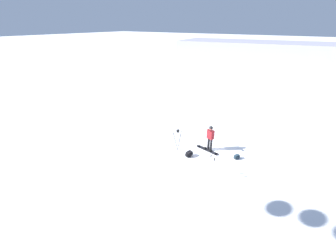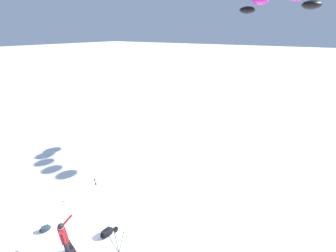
# 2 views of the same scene
# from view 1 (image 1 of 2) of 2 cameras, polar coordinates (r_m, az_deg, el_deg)

# --- Properties ---
(ground_plane) EXTENTS (300.00, 300.00, 0.00)m
(ground_plane) POSITION_cam_1_polar(r_m,az_deg,el_deg) (15.14, 10.08, -6.71)
(ground_plane) COLOR white
(snowboarder) EXTENTS (0.46, 0.73, 1.68)m
(snowboarder) POSITION_cam_1_polar(r_m,az_deg,el_deg) (15.21, 10.02, -2.28)
(snowboarder) COLOR black
(snowboarder) RESTS_ON ground_plane
(snowboard) EXTENTS (1.70, 0.61, 0.10)m
(snowboard) POSITION_cam_1_polar(r_m,az_deg,el_deg) (15.58, 9.35, -5.62)
(snowboard) COLOR black
(snowboard) RESTS_ON ground_plane
(gear_bag_large) EXTENTS (0.46, 0.54, 0.27)m
(gear_bag_large) POSITION_cam_1_polar(r_m,az_deg,el_deg) (14.99, 16.01, -7.02)
(gear_bag_large) COLOR #192833
(gear_bag_large) RESTS_ON ground_plane
(camera_tripod) EXTENTS (0.58, 0.47, 1.39)m
(camera_tripod) POSITION_cam_1_polar(r_m,az_deg,el_deg) (15.01, 2.39, -2.33)
(camera_tripod) COLOR #262628
(camera_tripod) RESTS_ON ground_plane
(gear_bag_small) EXTENTS (0.50, 0.68, 0.34)m
(gear_bag_small) POSITION_cam_1_polar(r_m,az_deg,el_deg) (14.71, 5.04, -6.59)
(gear_bag_small) COLOR black
(gear_bag_small) RESTS_ON ground_plane
(ski_poles) EXTENTS (0.44, 0.46, 1.26)m
(ski_poles) POSITION_cam_1_polar(r_m,az_deg,el_deg) (12.66, 10.45, -8.84)
(ski_poles) COLOR gray
(ski_poles) RESTS_ON ground_plane
(distant_ridge) EXTENTS (50.50, 19.49, 3.04)m
(distant_ridge) POSITION_cam_1_polar(r_m,az_deg,el_deg) (66.34, 25.32, 16.21)
(distant_ridge) COLOR #A2A0BF
(distant_ridge) RESTS_ON ground_plane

